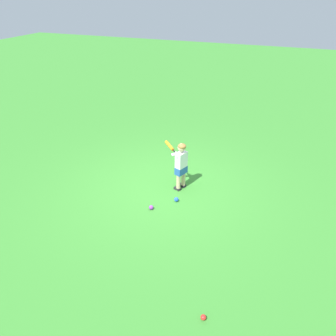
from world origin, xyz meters
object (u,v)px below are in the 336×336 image
(child_batter, at_px, (180,162))
(play_ball_midfield, at_px, (151,207))
(play_ball_by_bucket, at_px, (203,317))
(play_ball_far_right, at_px, (176,199))

(child_batter, distance_m, play_ball_midfield, 1.17)
(child_batter, distance_m, play_ball_by_bucket, 3.35)
(play_ball_midfield, relative_size, play_ball_by_bucket, 1.15)
(play_ball_midfield, xyz_separation_m, play_ball_far_right, (0.44, -0.38, 0.00))
(play_ball_midfield, xyz_separation_m, play_ball_by_bucket, (-2.03, -1.65, -0.01))
(child_batter, xyz_separation_m, play_ball_by_bucket, (-2.99, -1.39, -0.61))
(play_ball_by_bucket, xyz_separation_m, play_ball_far_right, (2.47, 1.28, 0.01))
(play_ball_midfield, height_order, play_ball_by_bucket, play_ball_midfield)
(play_ball_far_right, bearing_deg, child_batter, 11.61)
(play_ball_by_bucket, bearing_deg, play_ball_far_right, 27.39)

